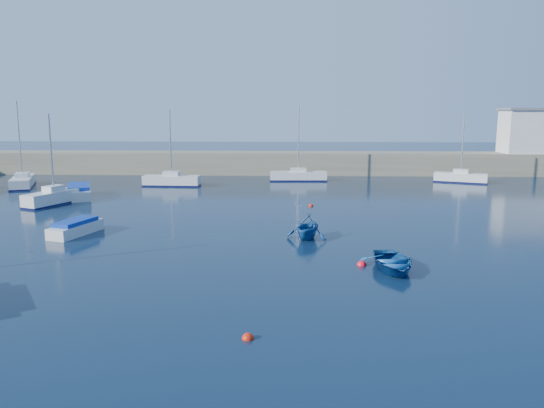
{
  "coord_description": "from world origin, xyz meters",
  "views": [
    {
      "loc": [
        -0.18,
        -18.14,
        7.74
      ],
      "look_at": [
        -1.39,
        16.06,
        1.6
      ],
      "focal_mm": 35.0,
      "sensor_mm": 36.0,
      "label": 1
    }
  ],
  "objects_px": {
    "dinghy_center": "(392,262)",
    "dinghy_left": "(307,227)",
    "sailboat_7": "(461,177)",
    "motorboat_1": "(76,228)",
    "sailboat_4": "(23,181)",
    "sailboat_3": "(54,197)",
    "sailboat_6": "(298,176)",
    "motorboat_2": "(79,192)",
    "sailboat_5": "(172,180)"
  },
  "relations": [
    {
      "from": "dinghy_center",
      "to": "dinghy_left",
      "type": "distance_m",
      "value": 7.31
    },
    {
      "from": "sailboat_7",
      "to": "motorboat_1",
      "type": "height_order",
      "value": "sailboat_7"
    },
    {
      "from": "sailboat_4",
      "to": "sailboat_3",
      "type": "bearing_deg",
      "value": -72.95
    },
    {
      "from": "sailboat_6",
      "to": "motorboat_2",
      "type": "height_order",
      "value": "sailboat_6"
    },
    {
      "from": "motorboat_2",
      "to": "dinghy_center",
      "type": "relative_size",
      "value": 1.55
    },
    {
      "from": "motorboat_2",
      "to": "dinghy_center",
      "type": "xyz_separation_m",
      "value": [
        23.77,
        -20.72,
        -0.14
      ]
    },
    {
      "from": "sailboat_6",
      "to": "dinghy_left",
      "type": "height_order",
      "value": "sailboat_6"
    },
    {
      "from": "sailboat_4",
      "to": "sailboat_6",
      "type": "bearing_deg",
      "value": -9.41
    },
    {
      "from": "sailboat_4",
      "to": "motorboat_1",
      "type": "relative_size",
      "value": 2.1
    },
    {
      "from": "motorboat_1",
      "to": "dinghy_center",
      "type": "distance_m",
      "value": 19.61
    },
    {
      "from": "sailboat_7",
      "to": "motorboat_2",
      "type": "xyz_separation_m",
      "value": [
        -36.99,
        -11.12,
        -0.04
      ]
    },
    {
      "from": "dinghy_center",
      "to": "motorboat_2",
      "type": "bearing_deg",
      "value": 134.94
    },
    {
      "from": "sailboat_3",
      "to": "motorboat_2",
      "type": "xyz_separation_m",
      "value": [
        0.65,
        3.46,
        -0.08
      ]
    },
    {
      "from": "sailboat_3",
      "to": "sailboat_7",
      "type": "height_order",
      "value": "sailboat_3"
    },
    {
      "from": "sailboat_7",
      "to": "motorboat_2",
      "type": "relative_size",
      "value": 1.23
    },
    {
      "from": "sailboat_4",
      "to": "motorboat_1",
      "type": "distance_m",
      "value": 24.5
    },
    {
      "from": "sailboat_4",
      "to": "motorboat_2",
      "type": "relative_size",
      "value": 1.46
    },
    {
      "from": "motorboat_1",
      "to": "dinghy_center",
      "type": "bearing_deg",
      "value": -3.16
    },
    {
      "from": "sailboat_5",
      "to": "dinghy_center",
      "type": "height_order",
      "value": "sailboat_5"
    },
    {
      "from": "sailboat_5",
      "to": "sailboat_7",
      "type": "distance_m",
      "value": 30.56
    },
    {
      "from": "sailboat_7",
      "to": "sailboat_3",
      "type": "bearing_deg",
      "value": 133.34
    },
    {
      "from": "sailboat_5",
      "to": "motorboat_2",
      "type": "distance_m",
      "value": 9.98
    },
    {
      "from": "sailboat_3",
      "to": "dinghy_left",
      "type": "height_order",
      "value": "sailboat_3"
    },
    {
      "from": "sailboat_3",
      "to": "sailboat_6",
      "type": "height_order",
      "value": "sailboat_6"
    },
    {
      "from": "sailboat_6",
      "to": "dinghy_center",
      "type": "height_order",
      "value": "sailboat_6"
    },
    {
      "from": "sailboat_4",
      "to": "dinghy_left",
      "type": "height_order",
      "value": "sailboat_4"
    },
    {
      "from": "sailboat_3",
      "to": "dinghy_center",
      "type": "height_order",
      "value": "sailboat_3"
    },
    {
      "from": "sailboat_7",
      "to": "dinghy_left",
      "type": "relative_size",
      "value": 2.5
    },
    {
      "from": "sailboat_5",
      "to": "dinghy_center",
      "type": "relative_size",
      "value": 2.03
    },
    {
      "from": "sailboat_5",
      "to": "dinghy_left",
      "type": "relative_size",
      "value": 2.65
    },
    {
      "from": "sailboat_4",
      "to": "dinghy_center",
      "type": "height_order",
      "value": "sailboat_4"
    },
    {
      "from": "sailboat_4",
      "to": "motorboat_2",
      "type": "distance_m",
      "value": 10.47
    },
    {
      "from": "sailboat_7",
      "to": "motorboat_2",
      "type": "bearing_deg",
      "value": 128.89
    },
    {
      "from": "sailboat_7",
      "to": "motorboat_1",
      "type": "distance_m",
      "value": 40.34
    },
    {
      "from": "sailboat_7",
      "to": "motorboat_2",
      "type": "distance_m",
      "value": 38.62
    },
    {
      "from": "sailboat_7",
      "to": "sailboat_6",
      "type": "bearing_deg",
      "value": 109.28
    },
    {
      "from": "sailboat_4",
      "to": "dinghy_center",
      "type": "bearing_deg",
      "value": -60.96
    },
    {
      "from": "sailboat_5",
      "to": "sailboat_6",
      "type": "distance_m",
      "value": 13.76
    },
    {
      "from": "sailboat_4",
      "to": "sailboat_6",
      "type": "xyz_separation_m",
      "value": [
        27.93,
        5.6,
        -0.01
      ]
    },
    {
      "from": "dinghy_center",
      "to": "dinghy_left",
      "type": "relative_size",
      "value": 1.31
    },
    {
      "from": "motorboat_1",
      "to": "motorboat_2",
      "type": "distance_m",
      "value": 14.94
    },
    {
      "from": "sailboat_5",
      "to": "dinghy_left",
      "type": "bearing_deg",
      "value": -146.22
    },
    {
      "from": "dinghy_center",
      "to": "sailboat_7",
      "type": "bearing_deg",
      "value": 63.48
    },
    {
      "from": "sailboat_3",
      "to": "dinghy_left",
      "type": "xyz_separation_m",
      "value": [
        20.48,
        -11.12,
        0.14
      ]
    },
    {
      "from": "sailboat_5",
      "to": "sailboat_7",
      "type": "xyz_separation_m",
      "value": [
        30.34,
        3.68,
        -0.02
      ]
    },
    {
      "from": "sailboat_7",
      "to": "dinghy_center",
      "type": "xyz_separation_m",
      "value": [
        -13.22,
        -31.84,
        -0.18
      ]
    },
    {
      "from": "dinghy_left",
      "to": "sailboat_3",
      "type": "bearing_deg",
      "value": 171.09
    },
    {
      "from": "sailboat_4",
      "to": "sailboat_7",
      "type": "relative_size",
      "value": 1.18
    },
    {
      "from": "motorboat_1",
      "to": "sailboat_4",
      "type": "bearing_deg",
      "value": 141.01
    },
    {
      "from": "sailboat_6",
      "to": "motorboat_1",
      "type": "relative_size",
      "value": 1.98
    }
  ]
}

